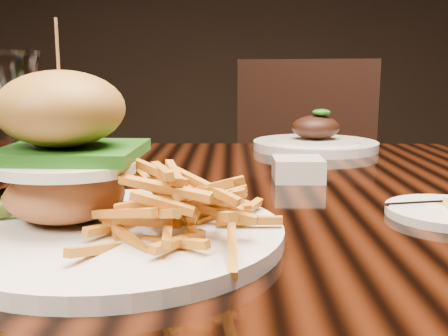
{
  "coord_description": "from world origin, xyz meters",
  "views": [
    {
      "loc": [
        -0.03,
        -0.73,
        0.91
      ],
      "look_at": [
        -0.04,
        -0.18,
        0.81
      ],
      "focal_mm": 42.0,
      "sensor_mm": 36.0,
      "label": 1
    }
  ],
  "objects_px": {
    "wine_glass": "(16,90)",
    "far_dish": "(315,142)",
    "burger_plate": "(108,186)",
    "dining_table": "(253,238)",
    "chair_far": "(298,191)"
  },
  "relations": [
    {
      "from": "dining_table",
      "to": "far_dish",
      "type": "bearing_deg",
      "value": 68.03
    },
    {
      "from": "far_dish",
      "to": "burger_plate",
      "type": "bearing_deg",
      "value": -116.22
    },
    {
      "from": "wine_glass",
      "to": "far_dish",
      "type": "bearing_deg",
      "value": 40.91
    },
    {
      "from": "burger_plate",
      "to": "chair_far",
      "type": "height_order",
      "value": "burger_plate"
    },
    {
      "from": "burger_plate",
      "to": "dining_table",
      "type": "bearing_deg",
      "value": 71.93
    },
    {
      "from": "burger_plate",
      "to": "wine_glass",
      "type": "relative_size",
      "value": 1.7
    },
    {
      "from": "burger_plate",
      "to": "far_dish",
      "type": "height_order",
      "value": "burger_plate"
    },
    {
      "from": "burger_plate",
      "to": "far_dish",
      "type": "relative_size",
      "value": 1.24
    },
    {
      "from": "dining_table",
      "to": "wine_glass",
      "type": "xyz_separation_m",
      "value": [
        -0.32,
        -0.04,
        0.22
      ]
    },
    {
      "from": "dining_table",
      "to": "wine_glass",
      "type": "bearing_deg",
      "value": -172.75
    },
    {
      "from": "wine_glass",
      "to": "chair_far",
      "type": "distance_m",
      "value": 1.11
    },
    {
      "from": "dining_table",
      "to": "chair_far",
      "type": "xyz_separation_m",
      "value": [
        0.18,
        0.89,
        -0.13
      ]
    },
    {
      "from": "dining_table",
      "to": "burger_plate",
      "type": "distance_m",
      "value": 0.31
    },
    {
      "from": "chair_far",
      "to": "burger_plate",
      "type": "bearing_deg",
      "value": -89.18
    },
    {
      "from": "wine_glass",
      "to": "far_dish",
      "type": "xyz_separation_m",
      "value": [
        0.46,
        0.4,
        -0.12
      ]
    }
  ]
}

